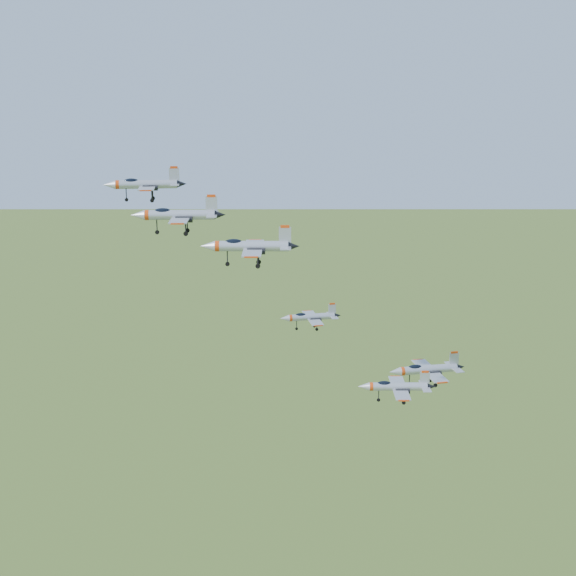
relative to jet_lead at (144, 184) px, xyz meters
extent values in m
cylinder|color=#A2A5AE|center=(0.38, -0.01, -0.03)|extent=(9.48, 1.52, 1.37)
cone|color=#A2A5AE|center=(-5.30, 0.09, -0.03)|extent=(1.92, 1.40, 1.37)
cone|color=black|center=(5.84, -0.10, -0.03)|extent=(1.49, 1.19, 1.16)
ellipsoid|color=black|center=(-1.94, 0.03, 0.48)|extent=(2.33, 1.02, 0.87)
cube|color=#A2A5AE|center=(0.54, -2.95, -0.30)|extent=(2.49, 4.67, 0.15)
cube|color=#A2A5AE|center=(0.64, 2.93, -0.30)|extent=(2.49, 4.67, 0.15)
cube|color=#A2A5AE|center=(4.69, -0.08, 1.39)|extent=(1.58, 0.15, 2.21)
cube|color=#C33A0D|center=(4.69, -0.08, 2.54)|extent=(1.16, 0.17, 0.37)
cylinder|color=#A2A5AE|center=(5.61, -13.51, -2.70)|extent=(9.91, 2.30, 1.42)
cone|color=#A2A5AE|center=(-0.26, -12.98, -2.70)|extent=(2.08, 1.59, 1.42)
cone|color=black|center=(11.27, -14.02, -2.70)|extent=(1.63, 1.34, 1.21)
ellipsoid|color=black|center=(3.22, -13.29, -2.16)|extent=(2.48, 1.23, 0.90)
cube|color=#A2A5AE|center=(5.56, -16.57, -2.97)|extent=(2.93, 5.01, 0.15)
cube|color=#A2A5AE|center=(6.10, -10.48, -2.97)|extent=(2.93, 5.01, 0.15)
cube|color=#A2A5AE|center=(10.07, -13.91, -1.22)|extent=(1.64, 0.28, 2.29)
cube|color=#C33A0D|center=(10.07, -13.91, -0.02)|extent=(1.21, 0.26, 0.38)
cylinder|color=#A2A5AE|center=(14.88, -24.72, -5.10)|extent=(9.58, 2.52, 1.37)
cone|color=#A2A5AE|center=(9.24, -24.02, -5.10)|extent=(2.05, 1.59, 1.37)
cone|color=black|center=(20.32, -25.39, -5.10)|extent=(1.61, 1.34, 1.16)
ellipsoid|color=black|center=(12.58, -24.44, -4.58)|extent=(2.42, 1.26, 0.87)
cube|color=#A2A5AE|center=(14.73, -27.67, -5.36)|extent=(2.97, 4.90, 0.15)
cube|color=#A2A5AE|center=(15.45, -21.82, -5.36)|extent=(2.97, 4.90, 0.15)
cube|color=#A2A5AE|center=(19.17, -25.25, -3.67)|extent=(1.58, 0.32, 2.21)
cube|color=#C33A0D|center=(19.17, -25.25, -2.51)|extent=(1.17, 0.29, 0.37)
cylinder|color=#A2A5AE|center=(26.48, 0.07, -22.46)|extent=(7.71, 1.65, 1.11)
cone|color=#A2A5AE|center=(21.91, -0.25, -22.46)|extent=(1.60, 1.21, 1.11)
cone|color=black|center=(30.89, 0.39, -22.46)|extent=(1.25, 1.02, 0.94)
ellipsoid|color=black|center=(24.62, -0.06, -22.04)|extent=(1.92, 0.93, 0.70)
cube|color=#A2A5AE|center=(26.82, -2.29, -22.67)|extent=(2.22, 3.87, 0.12)
cube|color=#A2A5AE|center=(26.48, 2.46, -22.67)|extent=(2.22, 3.87, 0.12)
cube|color=#A2A5AE|center=(29.96, 0.32, -21.31)|extent=(1.28, 0.19, 1.79)
cube|color=#C33A0D|center=(29.96, 0.32, -20.38)|extent=(0.94, 0.19, 0.30)
cylinder|color=#A2A5AE|center=(36.14, -20.43, -27.16)|extent=(8.41, 2.17, 1.20)
cone|color=#A2A5AE|center=(31.18, -19.84, -27.16)|extent=(1.79, 1.39, 1.20)
cone|color=black|center=(40.92, -20.99, -27.16)|extent=(1.41, 1.17, 1.02)
ellipsoid|color=black|center=(34.12, -20.19, -26.71)|extent=(2.12, 1.10, 0.76)
cube|color=#A2A5AE|center=(36.02, -23.02, -27.39)|extent=(2.59, 4.29, 0.13)
cube|color=#A2A5AE|center=(36.63, -17.88, -27.39)|extent=(2.59, 4.29, 0.13)
cube|color=#A2A5AE|center=(39.91, -20.87, -25.91)|extent=(1.39, 0.27, 1.94)
cube|color=#C33A0D|center=(39.91, -20.87, -24.90)|extent=(1.03, 0.25, 0.32)
cylinder|color=#A2A5AE|center=(43.47, -10.92, -28.37)|extent=(9.32, 2.13, 1.33)
cone|color=#A2A5AE|center=(37.95, -11.40, -28.37)|extent=(1.96, 1.49, 1.33)
cone|color=black|center=(48.79, -10.46, -28.37)|extent=(1.53, 1.25, 1.13)
ellipsoid|color=black|center=(41.22, -11.12, -27.87)|extent=(2.33, 1.15, 0.85)
cube|color=#A2A5AE|center=(43.92, -13.77, -28.63)|extent=(2.74, 4.70, 0.14)
cube|color=#A2A5AE|center=(43.42, -8.04, -28.63)|extent=(2.74, 4.70, 0.14)
cube|color=#A2A5AE|center=(47.66, -10.56, -26.98)|extent=(1.54, 0.26, 2.16)
cube|color=#C33A0D|center=(47.66, -10.56, -25.85)|extent=(1.14, 0.24, 0.36)
camera|label=1|loc=(7.77, -125.99, 15.90)|focal=50.00mm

